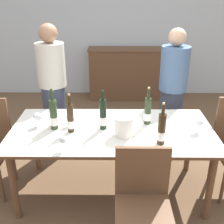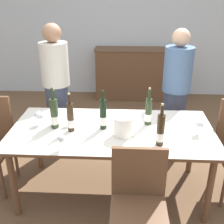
{
  "view_description": "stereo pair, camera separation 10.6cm",
  "coord_description": "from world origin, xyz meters",
  "px_view_note": "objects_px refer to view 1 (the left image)",
  "views": [
    {
      "loc": [
        0.02,
        -2.38,
        1.98
      ],
      "look_at": [
        0.0,
        0.0,
        0.91
      ],
      "focal_mm": 45.0,
      "sensor_mm": 36.0,
      "label": 1
    },
    {
      "loc": [
        0.13,
        -2.37,
        1.98
      ],
      "look_at": [
        0.0,
        0.0,
        0.91
      ],
      "focal_mm": 45.0,
      "sensor_mm": 36.0,
      "label": 2
    }
  ],
  "objects_px": {
    "ice_bucket": "(124,125)",
    "person_host": "(53,93)",
    "wine_glass_1": "(125,114)",
    "wine_bottle_2": "(103,115)",
    "wine_glass_3": "(38,117)",
    "wine_glass_2": "(63,140)",
    "wine_glass_4": "(198,123)",
    "person_guest_left": "(172,95)",
    "wine_bottle_0": "(162,130)",
    "wine_bottle_4": "(70,119)",
    "wine_glass_0": "(69,117)",
    "dining_table": "(112,135)",
    "wine_bottle_3": "(54,113)",
    "chair_near_front": "(143,197)",
    "sideboard_cabinet": "(130,74)",
    "wine_bottle_5": "(148,111)",
    "wine_bottle_1": "(54,115)"
  },
  "relations": [
    {
      "from": "wine_bottle_4",
      "to": "wine_glass_3",
      "type": "height_order",
      "value": "wine_bottle_4"
    },
    {
      "from": "wine_glass_0",
      "to": "person_host",
      "type": "height_order",
      "value": "person_host"
    },
    {
      "from": "wine_glass_2",
      "to": "wine_glass_4",
      "type": "height_order",
      "value": "wine_glass_4"
    },
    {
      "from": "wine_glass_3",
      "to": "ice_bucket",
      "type": "bearing_deg",
      "value": -11.96
    },
    {
      "from": "wine_bottle_2",
      "to": "wine_glass_1",
      "type": "relative_size",
      "value": 2.78
    },
    {
      "from": "dining_table",
      "to": "wine_bottle_2",
      "type": "height_order",
      "value": "wine_bottle_2"
    },
    {
      "from": "sideboard_cabinet",
      "to": "chair_near_front",
      "type": "xyz_separation_m",
      "value": [
        -0.08,
        -3.46,
        0.05
      ]
    },
    {
      "from": "chair_near_front",
      "to": "ice_bucket",
      "type": "bearing_deg",
      "value": 102.48
    },
    {
      "from": "ice_bucket",
      "to": "person_host",
      "type": "bearing_deg",
      "value": 132.13
    },
    {
      "from": "wine_glass_1",
      "to": "wine_glass_2",
      "type": "relative_size",
      "value": 1.03
    },
    {
      "from": "wine_bottle_0",
      "to": "wine_glass_1",
      "type": "height_order",
      "value": "wine_bottle_0"
    },
    {
      "from": "wine_bottle_2",
      "to": "wine_bottle_5",
      "type": "xyz_separation_m",
      "value": [
        0.43,
        0.11,
        -0.01
      ]
    },
    {
      "from": "ice_bucket",
      "to": "wine_glass_4",
      "type": "relative_size",
      "value": 1.39
    },
    {
      "from": "wine_bottle_1",
      "to": "wine_glass_4",
      "type": "relative_size",
      "value": 2.92
    },
    {
      "from": "wine_bottle_0",
      "to": "wine_bottle_3",
      "type": "height_order",
      "value": "wine_bottle_0"
    },
    {
      "from": "wine_bottle_2",
      "to": "wine_glass_3",
      "type": "relative_size",
      "value": 2.73
    },
    {
      "from": "wine_bottle_4",
      "to": "wine_bottle_5",
      "type": "bearing_deg",
      "value": 13.49
    },
    {
      "from": "dining_table",
      "to": "wine_glass_4",
      "type": "height_order",
      "value": "wine_glass_4"
    },
    {
      "from": "wine_bottle_4",
      "to": "ice_bucket",
      "type": "bearing_deg",
      "value": -7.79
    },
    {
      "from": "sideboard_cabinet",
      "to": "wine_bottle_1",
      "type": "xyz_separation_m",
      "value": [
        -0.87,
        -2.74,
        0.4
      ]
    },
    {
      "from": "dining_table",
      "to": "wine_glass_3",
      "type": "relative_size",
      "value": 13.71
    },
    {
      "from": "wine_glass_3",
      "to": "wine_glass_4",
      "type": "distance_m",
      "value": 1.52
    },
    {
      "from": "wine_bottle_5",
      "to": "wine_glass_4",
      "type": "relative_size",
      "value": 2.76
    },
    {
      "from": "person_host",
      "to": "ice_bucket",
      "type": "bearing_deg",
      "value": -47.87
    },
    {
      "from": "wine_bottle_3",
      "to": "sideboard_cabinet",
      "type": "bearing_deg",
      "value": 71.82
    },
    {
      "from": "wine_bottle_2",
      "to": "wine_bottle_5",
      "type": "distance_m",
      "value": 0.45
    },
    {
      "from": "dining_table",
      "to": "wine_glass_2",
      "type": "distance_m",
      "value": 0.57
    },
    {
      "from": "ice_bucket",
      "to": "wine_glass_1",
      "type": "xyz_separation_m",
      "value": [
        0.02,
        0.25,
        -0.0
      ]
    },
    {
      "from": "wine_bottle_3",
      "to": "wine_glass_3",
      "type": "height_order",
      "value": "wine_bottle_3"
    },
    {
      "from": "person_guest_left",
      "to": "wine_glass_2",
      "type": "bearing_deg",
      "value": -133.46
    },
    {
      "from": "wine_glass_2",
      "to": "wine_bottle_5",
      "type": "bearing_deg",
      "value": 34.12
    },
    {
      "from": "ice_bucket",
      "to": "person_host",
      "type": "height_order",
      "value": "person_host"
    },
    {
      "from": "dining_table",
      "to": "wine_bottle_1",
      "type": "relative_size",
      "value": 4.81
    },
    {
      "from": "dining_table",
      "to": "person_host",
      "type": "height_order",
      "value": "person_host"
    },
    {
      "from": "dining_table",
      "to": "wine_glass_4",
      "type": "bearing_deg",
      "value": -3.84
    },
    {
      "from": "wine_glass_1",
      "to": "person_host",
      "type": "relative_size",
      "value": 0.09
    },
    {
      "from": "wine_glass_1",
      "to": "wine_glass_4",
      "type": "relative_size",
      "value": 1.01
    },
    {
      "from": "ice_bucket",
      "to": "person_guest_left",
      "type": "bearing_deg",
      "value": 56.27
    },
    {
      "from": "wine_bottle_3",
      "to": "chair_near_front",
      "type": "xyz_separation_m",
      "value": [
        0.8,
        -0.79,
        -0.33
      ]
    },
    {
      "from": "wine_bottle_4",
      "to": "wine_bottle_5",
      "type": "relative_size",
      "value": 0.99
    },
    {
      "from": "wine_bottle_0",
      "to": "wine_bottle_2",
      "type": "bearing_deg",
      "value": 151.34
    },
    {
      "from": "wine_bottle_2",
      "to": "person_host",
      "type": "distance_m",
      "value": 1.0
    },
    {
      "from": "wine_bottle_0",
      "to": "wine_glass_4",
      "type": "height_order",
      "value": "wine_bottle_0"
    },
    {
      "from": "wine_glass_1",
      "to": "wine_glass_3",
      "type": "xyz_separation_m",
      "value": [
        -0.84,
        -0.08,
        -0.0
      ]
    },
    {
      "from": "wine_glass_4",
      "to": "person_guest_left",
      "type": "bearing_deg",
      "value": 95.35
    },
    {
      "from": "wine_bottle_0",
      "to": "wine_bottle_4",
      "type": "bearing_deg",
      "value": 165.02
    },
    {
      "from": "wine_bottle_0",
      "to": "chair_near_front",
      "type": "xyz_separation_m",
      "value": [
        -0.19,
        -0.45,
        -0.34
      ]
    },
    {
      "from": "wine_glass_0",
      "to": "wine_glass_3",
      "type": "xyz_separation_m",
      "value": [
        -0.3,
        -0.01,
        0.0
      ]
    },
    {
      "from": "wine_glass_4",
      "to": "dining_table",
      "type": "bearing_deg",
      "value": 176.16
    },
    {
      "from": "ice_bucket",
      "to": "wine_glass_1",
      "type": "height_order",
      "value": "ice_bucket"
    }
  ]
}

